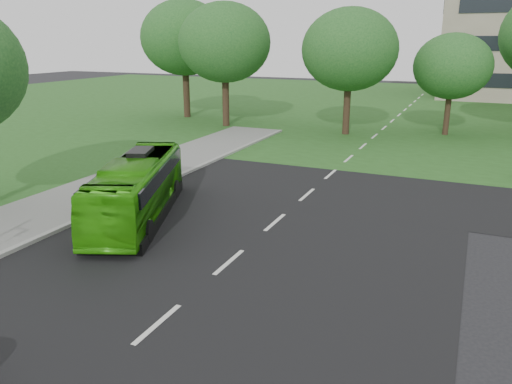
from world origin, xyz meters
TOP-DOWN VIEW (x-y plane):
  - ground at (0.00, 0.00)m, footprint 160.00×160.00m
  - street_surfaces at (-0.38, 22.75)m, footprint 120.00×120.00m
  - tree_park_a at (-12.28, 25.80)m, footprint 7.38×7.38m
  - tree_park_b at (-2.21, 26.03)m, footprint 7.00×7.00m
  - tree_park_c at (4.74, 28.81)m, footprint 5.57×5.57m
  - tree_park_f at (-17.85, 28.75)m, footprint 7.75×7.75m
  - bus at (-5.31, 4.43)m, footprint 5.16×8.82m

SIDE VIEW (x-z plane):
  - ground at x=0.00m, z-range 0.00..0.00m
  - street_surfaces at x=-0.38m, z-range -0.05..0.10m
  - bus at x=-5.31m, z-range 0.00..2.42m
  - tree_park_c at x=4.74m, z-range 1.32..8.72m
  - tree_park_b at x=-2.21m, z-range 1.60..10.78m
  - tree_park_a at x=-12.28m, z-range 1.75..11.56m
  - tree_park_f at x=-17.85m, z-range 1.86..12.21m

